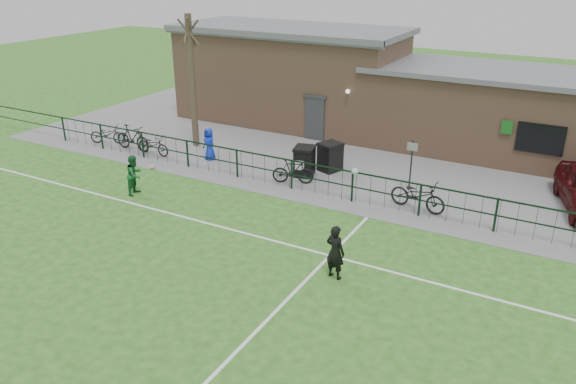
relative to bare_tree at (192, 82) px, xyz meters
The scene contains 20 objects.
ground 13.54m from the bare_tree, 52.70° to the right, with size 90.00×90.00×0.00m, color #275D1B.
paving_strip 9.05m from the bare_tree, 20.56° to the left, with size 34.00×13.00×0.02m, color slate.
pitch_line_touch 8.96m from the bare_tree, 18.65° to the right, with size 28.00×0.10×0.01m, color white.
pitch_line_mid 10.73m from the bare_tree, 39.09° to the right, with size 28.00×0.10×0.01m, color white.
pitch_line_perp 14.81m from the bare_tree, 46.40° to the right, with size 0.10×16.00×0.01m, color white.
perimeter_fence 8.72m from the bare_tree, 17.35° to the right, with size 28.00×0.10×1.20m, color black.
bare_tree is the anchor object (origin of this frame).
wheelie_bin_left 6.79m from the bare_tree, ahead, with size 0.75×0.85×1.13m, color black.
wheelie_bin_right 7.37m from the bare_tree, ahead, with size 0.74×0.84×1.12m, color black.
sign_post 10.71m from the bare_tree, ahead, with size 0.06×0.06×2.00m, color black.
bicycle_a 4.96m from the bare_tree, 155.09° to the right, with size 0.59×1.70×0.89m, color black.
bicycle_b 3.73m from the bare_tree, 136.46° to the right, with size 0.55×1.96×1.18m, color black.
bicycle_c 3.33m from the bare_tree, 113.01° to the right, with size 0.61×1.75×0.92m, color black.
bicycle_d 7.04m from the bare_tree, 17.52° to the right, with size 0.46×1.64×0.99m, color black.
bicycle_e 11.72m from the bare_tree, 10.18° to the right, with size 0.72×2.06×1.08m, color black.
spectator_child 3.14m from the bare_tree, 36.54° to the right, with size 0.69×0.45×1.42m, color #1531C9.
goalkeeper_kick 13.12m from the bare_tree, 35.11° to the right, with size 1.30×3.70×2.01m.
outfield_player 6.34m from the bare_tree, 74.68° to the right, with size 0.74×0.57×1.52m, color #1A5D2D.
ball_ground 4.51m from the bare_tree, 84.59° to the right, with size 0.20×0.20×0.20m, color silver.
clubhouse 9.34m from the bare_tree, 40.12° to the left, with size 24.25×5.40×4.96m.
Camera 1 is at (8.04, -9.54, 8.36)m, focal length 35.00 mm.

